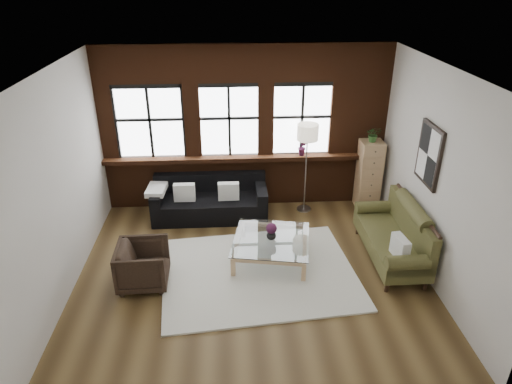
{
  "coord_description": "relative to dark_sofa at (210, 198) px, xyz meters",
  "views": [
    {
      "loc": [
        -0.3,
        -5.97,
        4.42
      ],
      "look_at": [
        0.1,
        0.6,
        1.15
      ],
      "focal_mm": 32.0,
      "sensor_mm": 36.0,
      "label": 1
    }
  ],
  "objects": [
    {
      "name": "wall_front",
      "position": [
        0.71,
        -4.4,
        1.2
      ],
      "size": [
        5.5,
        0.0,
        5.5
      ],
      "primitive_type": "plane",
      "rotation": [
        -1.57,
        0.0,
        0.0
      ],
      "color": "beige",
      "rests_on": "ground"
    },
    {
      "name": "sill_ledge",
      "position": [
        0.71,
        0.45,
        0.64
      ],
      "size": [
        5.5,
        0.3,
        0.08
      ],
      "primitive_type": "cube",
      "color": "#42200F",
      "rests_on": "brick_backwall"
    },
    {
      "name": "wall_right",
      "position": [
        3.46,
        -1.9,
        1.2
      ],
      "size": [
        0.0,
        5.0,
        5.0
      ],
      "primitive_type": "plane",
      "rotation": [
        1.57,
        0.0,
        -1.57
      ],
      "color": "beige",
      "rests_on": "ground"
    },
    {
      "name": "coffee_table",
      "position": [
        1.05,
        -1.53,
        -0.2
      ],
      "size": [
        1.42,
        1.42,
        0.41
      ],
      "primitive_type": null,
      "rotation": [
        0.0,
        0.0,
        -0.18
      ],
      "color": "tan",
      "rests_on": "shag_rug"
    },
    {
      "name": "pillow_b",
      "position": [
        0.36,
        -0.1,
        0.19
      ],
      "size": [
        0.4,
        0.15,
        0.34
      ],
      "primitive_type": "cube",
      "rotation": [
        0.0,
        0.0,
        0.02
      ],
      "color": "silver",
      "rests_on": "dark_sofa"
    },
    {
      "name": "flowers",
      "position": [
        1.05,
        -1.53,
        0.2
      ],
      "size": [
        0.18,
        0.18,
        0.18
      ],
      "primitive_type": "sphere",
      "color": "#4A1939",
      "rests_on": "vase"
    },
    {
      "name": "wall_back",
      "position": [
        0.71,
        0.6,
        1.2
      ],
      "size": [
        5.5,
        0.0,
        5.5
      ],
      "primitive_type": "plane",
      "rotation": [
        1.57,
        0.0,
        0.0
      ],
      "color": "beige",
      "rests_on": "ground"
    },
    {
      "name": "sill_plant",
      "position": [
        1.84,
        0.42,
        0.85
      ],
      "size": [
        0.2,
        0.17,
        0.34
      ],
      "primitive_type": "imported",
      "rotation": [
        0.0,
        0.0,
        -0.1
      ],
      "color": "#4A1939",
      "rests_on": "sill_ledge"
    },
    {
      "name": "pillow_settee",
      "position": [
        2.93,
        -2.24,
        0.22
      ],
      "size": [
        0.19,
        0.4,
        0.34
      ],
      "primitive_type": "cube",
      "rotation": [
        0.0,
        0.0,
        0.13
      ],
      "color": "silver",
      "rests_on": "vintage_settee"
    },
    {
      "name": "shag_rug",
      "position": [
        0.82,
        -1.92,
        -0.38
      ],
      "size": [
        3.25,
        2.67,
        0.03
      ],
      "primitive_type": "cube",
      "rotation": [
        0.0,
        0.0,
        0.1
      ],
      "color": "beige",
      "rests_on": "floor"
    },
    {
      "name": "window_left",
      "position": [
        -1.09,
        0.55,
        1.35
      ],
      "size": [
        1.38,
        0.1,
        1.5
      ],
      "primitive_type": null,
      "color": "black",
      "rests_on": "brick_backwall"
    },
    {
      "name": "potted_plant_top",
      "position": [
        3.15,
        0.23,
        1.15
      ],
      "size": [
        0.3,
        0.27,
        0.3
      ],
      "primitive_type": "imported",
      "rotation": [
        0.0,
        0.0,
        -0.13
      ],
      "color": "#2D5923",
      "rests_on": "drawer_chest"
    },
    {
      "name": "window_right",
      "position": [
        1.81,
        0.55,
        1.35
      ],
      "size": [
        1.38,
        0.1,
        1.5
      ],
      "primitive_type": null,
      "color": "black",
      "rests_on": "brick_backwall"
    },
    {
      "name": "wall_poster",
      "position": [
        3.43,
        -1.6,
        1.45
      ],
      "size": [
        0.05,
        0.74,
        0.94
      ],
      "primitive_type": null,
      "color": "black",
      "rests_on": "wall_right"
    },
    {
      "name": "dark_sofa",
      "position": [
        0.0,
        0.0,
        0.0
      ],
      "size": [
        2.19,
        0.89,
        0.79
      ],
      "primitive_type": null,
      "color": "black",
      "rests_on": "floor"
    },
    {
      "name": "window_mid",
      "position": [
        0.41,
        0.55,
        1.35
      ],
      "size": [
        1.38,
        0.1,
        1.5
      ],
      "primitive_type": null,
      "color": "black",
      "rests_on": "brick_backwall"
    },
    {
      "name": "vintage_settee",
      "position": [
        3.01,
        -1.65,
        0.12
      ],
      "size": [
        0.86,
        1.92,
        1.03
      ],
      "primitive_type": null,
      "color": "#464520",
      "rests_on": "floor"
    },
    {
      "name": "vase",
      "position": [
        1.05,
        -1.53,
        0.08
      ],
      "size": [
        0.17,
        0.17,
        0.17
      ],
      "primitive_type": "imported",
      "rotation": [
        0.0,
        0.0,
        -0.08
      ],
      "color": "#B2B2B2",
      "rests_on": "coffee_table"
    },
    {
      "name": "drawer_chest",
      "position": [
        3.15,
        0.23,
        0.3
      ],
      "size": [
        0.43,
        0.43,
        1.4
      ],
      "primitive_type": "cube",
      "color": "tan",
      "rests_on": "floor"
    },
    {
      "name": "armchair",
      "position": [
        -0.95,
        -2.07,
        -0.05
      ],
      "size": [
        0.78,
        0.76,
        0.69
      ],
      "primitive_type": "imported",
      "rotation": [
        0.0,
        0.0,
        1.6
      ],
      "color": "black",
      "rests_on": "floor"
    },
    {
      "name": "pillow_a",
      "position": [
        -0.47,
        -0.1,
        0.19
      ],
      "size": [
        0.4,
        0.14,
        0.34
      ],
      "primitive_type": "cube",
      "rotation": [
        0.0,
        0.0,
        -0.01
      ],
      "color": "silver",
      "rests_on": "dark_sofa"
    },
    {
      "name": "brick_backwall",
      "position": [
        0.71,
        0.54,
        1.2
      ],
      "size": [
        5.5,
        0.12,
        3.2
      ],
      "primitive_type": null,
      "color": "#42200F",
      "rests_on": "floor"
    },
    {
      "name": "floor_lamp",
      "position": [
        1.87,
        0.16,
        0.58
      ],
      "size": [
        0.4,
        0.4,
        1.94
      ],
      "primitive_type": null,
      "color": "#A5A5A8",
      "rests_on": "floor"
    },
    {
      "name": "wall_left",
      "position": [
        -2.04,
        -1.9,
        1.2
      ],
      "size": [
        0.0,
        5.0,
        5.0
      ],
      "primitive_type": "plane",
      "rotation": [
        1.57,
        0.0,
        1.57
      ],
      "color": "beige",
      "rests_on": "ground"
    },
    {
      "name": "floor",
      "position": [
        0.71,
        -1.9,
        -0.4
      ],
      "size": [
        5.5,
        5.5,
        0.0
      ],
      "primitive_type": "plane",
      "color": "#47331A",
      "rests_on": "ground"
    },
    {
      "name": "ceiling",
      "position": [
        0.71,
        -1.9,
        2.8
      ],
      "size": [
        5.5,
        5.5,
        0.0
      ],
      "primitive_type": "plane",
      "rotation": [
        3.14,
        0.0,
        0.0
      ],
      "color": "white",
      "rests_on": "ground"
    }
  ]
}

